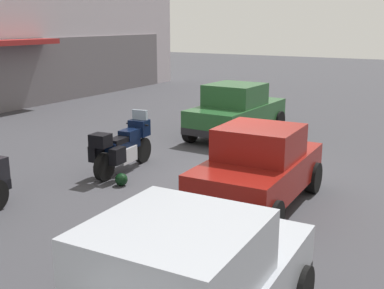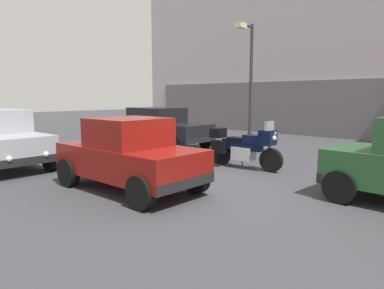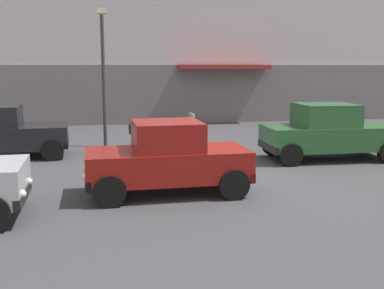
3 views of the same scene
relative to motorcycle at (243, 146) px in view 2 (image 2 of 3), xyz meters
The scene contains 7 objects.
ground_plane 2.65m from the motorcycle, 74.10° to the right, with size 80.00×80.00×0.00m, color #38383D.
motorcycle is the anchor object (origin of this frame).
helmet 1.16m from the motorcycle, 144.63° to the right, with size 0.28×0.28×0.28m, color black.
car_sedan_far 5.27m from the motorcycle, 166.09° to the left, with size 4.66×2.16×1.56m.
car_compact_side 3.64m from the motorcycle, 96.77° to the right, with size 3.52×1.79×1.56m.
streetlamp_curbside 3.88m from the motorcycle, 122.63° to the left, with size 0.28×0.94×4.57m.
bollard_curbside 7.81m from the motorcycle, 147.81° to the left, with size 0.16×0.16×1.01m.
Camera 2 is at (4.97, -5.60, 2.02)m, focal length 32.89 mm.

